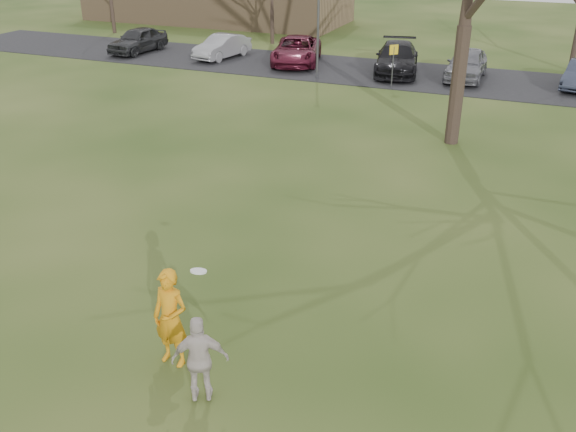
# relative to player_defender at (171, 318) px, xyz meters

# --- Properties ---
(ground) EXTENTS (120.00, 120.00, 0.00)m
(ground) POSITION_rel_player_defender_xyz_m (0.75, -0.20, -0.98)
(ground) COLOR #1E380F
(ground) RESTS_ON ground
(parking_strip) EXTENTS (62.00, 6.50, 0.04)m
(parking_strip) POSITION_rel_player_defender_xyz_m (0.75, 24.80, -0.96)
(parking_strip) COLOR black
(parking_strip) RESTS_ON ground
(player_defender) EXTENTS (0.74, 0.51, 1.96)m
(player_defender) POSITION_rel_player_defender_xyz_m (0.00, 0.00, 0.00)
(player_defender) COLOR orange
(player_defender) RESTS_ON ground
(car_0) EXTENTS (1.98, 4.39, 1.46)m
(car_0) POSITION_rel_player_defender_xyz_m (-17.52, 24.43, -0.21)
(car_0) COLOR #28282A
(car_0) RESTS_ON parking_strip
(car_1) EXTENTS (2.07, 4.19, 1.32)m
(car_1) POSITION_rel_player_defender_xyz_m (-12.04, 24.86, -0.28)
(car_1) COLOR #929297
(car_1) RESTS_ON parking_strip
(car_2) EXTENTS (3.68, 5.69, 1.46)m
(car_2) POSITION_rel_player_defender_xyz_m (-7.51, 25.14, -0.21)
(car_2) COLOR #591527
(car_2) RESTS_ON parking_strip
(car_3) EXTENTS (3.11, 5.58, 1.53)m
(car_3) POSITION_rel_player_defender_xyz_m (-1.78, 24.97, -0.18)
(car_3) COLOR black
(car_3) RESTS_ON parking_strip
(car_4) EXTENTS (1.81, 4.45, 1.51)m
(car_4) POSITION_rel_player_defender_xyz_m (1.78, 24.99, -0.18)
(car_4) COLOR slate
(car_4) RESTS_ON parking_strip
(catching_play) EXTENTS (1.05, 0.78, 2.44)m
(catching_play) POSITION_rel_player_defender_xyz_m (1.01, -0.72, -0.10)
(catching_play) COLOR beige
(catching_play) RESTS_ON ground
(sign_yellow) EXTENTS (0.35, 0.35, 2.08)m
(sign_yellow) POSITION_rel_player_defender_xyz_m (-1.25, 21.80, 0.47)
(sign_yellow) COLOR #47474C
(sign_yellow) RESTS_ON ground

